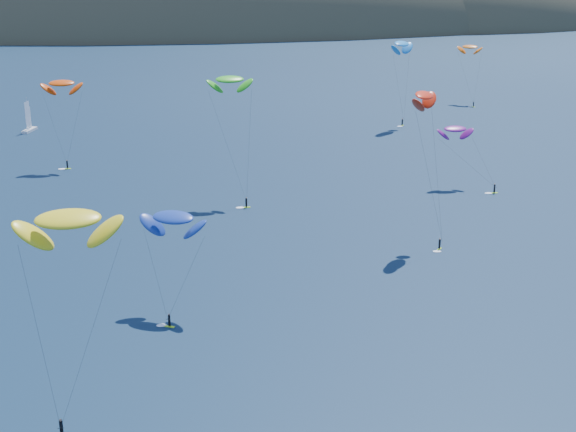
# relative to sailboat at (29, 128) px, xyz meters

# --- Properties ---
(island) EXTENTS (730.00, 300.00, 210.00)m
(island) POSITION_rel_sailboat_xyz_m (104.45, 366.15, -11.61)
(island) COLOR #3D3526
(island) RESTS_ON ground
(sailboat) EXTENTS (8.23, 7.39, 9.82)m
(sailboat) POSITION_rel_sailboat_xyz_m (0.00, 0.00, 0.00)
(sailboat) COLOR silver
(sailboat) RESTS_ON ground
(kitesurfer_1) EXTENTS (9.16, 6.69, 22.04)m
(kitesurfer_1) POSITION_rel_sailboat_xyz_m (13.15, -40.70, 18.60)
(kitesurfer_1) COLOR #B4FA1B
(kitesurfer_1) RESTS_ON ground
(kitesurfer_2) EXTENTS (10.99, 11.81, 24.24)m
(kitesurfer_2) POSITION_rel_sailboat_xyz_m (21.15, -148.75, 20.28)
(kitesurfer_2) COLOR #B4FA1B
(kitesurfer_2) RESTS_ON ground
(kitesurfer_3) EXTENTS (8.83, 11.88, 26.61)m
(kitesurfer_3) POSITION_rel_sailboat_xyz_m (48.41, -73.10, 23.22)
(kitesurfer_3) COLOR #B4FA1B
(kitesurfer_3) RESTS_ON ground
(kitesurfer_4) EXTENTS (10.57, 10.37, 26.26)m
(kitesurfer_4) POSITION_rel_sailboat_xyz_m (106.05, -10.73, 22.52)
(kitesurfer_4) COLOR #B4FA1B
(kitesurfer_4) RESTS_ON ground
(kitesurfer_6) EXTENTS (10.68, 10.93, 14.38)m
(kitesurfer_6) POSITION_rel_sailboat_xyz_m (96.90, -74.21, 11.33)
(kitesurfer_6) COLOR #B4FA1B
(kitesurfer_6) RESTS_ON ground
(kitesurfer_9) EXTENTS (8.26, 12.65, 27.68)m
(kitesurfer_9) POSITION_rel_sailboat_xyz_m (77.63, -105.01, 24.41)
(kitesurfer_9) COLOR #B4FA1B
(kitesurfer_9) RESTS_ON ground
(kitesurfer_10) EXTENTS (10.37, 12.01, 15.88)m
(kitesurfer_10) POSITION_rel_sailboat_xyz_m (33.39, -126.28, 12.35)
(kitesurfer_10) COLOR #B4FA1B
(kitesurfer_10) RESTS_ON ground
(kitesurfer_11) EXTENTS (8.60, 15.36, 20.48)m
(kitesurfer_11) POSITION_rel_sailboat_xyz_m (141.24, 21.45, 17.35)
(kitesurfer_11) COLOR #B4FA1B
(kitesurfer_11) RESTS_ON ground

